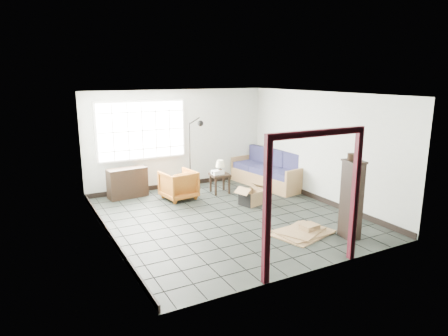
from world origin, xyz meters
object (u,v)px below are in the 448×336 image
futon_sofa (270,173)px  armchair (178,183)px  side_table (220,177)px  tall_shelf (351,199)px

futon_sofa → armchair: bearing=170.0°
side_table → tall_shelf: size_ratio=0.34×
armchair → side_table: (1.12, -0.03, 0.03)m
futon_sofa → armchair: size_ratio=2.98×
side_table → armchair: bearing=178.3°
tall_shelf → side_table: bearing=114.6°
armchair → tall_shelf: (1.93, -3.74, 0.36)m
tall_shelf → armchair: bearing=129.6°
armchair → side_table: bearing=169.7°
armchair → side_table: size_ratio=1.54×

